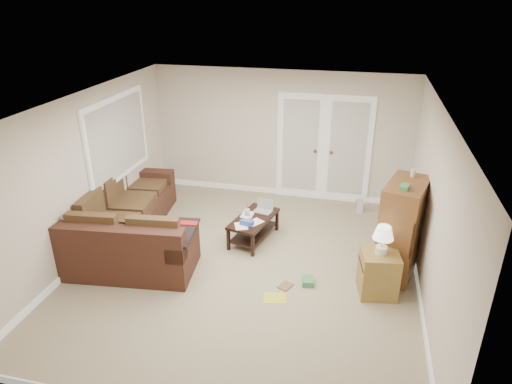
% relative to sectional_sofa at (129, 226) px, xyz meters
% --- Properties ---
extents(floor, '(5.50, 5.50, 0.00)m').
position_rel_sectional_sofa_xyz_m(floor, '(2.00, -0.19, -0.35)').
color(floor, gray).
rests_on(floor, ground).
extents(ceiling, '(5.00, 5.50, 0.02)m').
position_rel_sectional_sofa_xyz_m(ceiling, '(2.00, -0.19, 2.15)').
color(ceiling, white).
rests_on(ceiling, wall_back).
extents(wall_left, '(0.02, 5.50, 2.50)m').
position_rel_sectional_sofa_xyz_m(wall_left, '(-0.50, -0.19, 0.90)').
color(wall_left, beige).
rests_on(wall_left, floor).
extents(wall_right, '(0.02, 5.50, 2.50)m').
position_rel_sectional_sofa_xyz_m(wall_right, '(4.50, -0.19, 0.90)').
color(wall_right, beige).
rests_on(wall_right, floor).
extents(wall_back, '(5.00, 0.02, 2.50)m').
position_rel_sectional_sofa_xyz_m(wall_back, '(2.00, 2.56, 0.90)').
color(wall_back, beige).
rests_on(wall_back, floor).
extents(wall_front, '(5.00, 0.02, 2.50)m').
position_rel_sectional_sofa_xyz_m(wall_front, '(2.00, -2.94, 0.90)').
color(wall_front, beige).
rests_on(wall_front, floor).
extents(baseboards, '(5.00, 5.50, 0.10)m').
position_rel_sectional_sofa_xyz_m(baseboards, '(2.00, -0.19, -0.30)').
color(baseboards, white).
rests_on(baseboards, floor).
extents(french_doors, '(1.80, 0.05, 2.13)m').
position_rel_sectional_sofa_xyz_m(french_doors, '(2.85, 2.52, 0.69)').
color(french_doors, white).
rests_on(french_doors, floor).
extents(window_left, '(0.05, 1.92, 1.42)m').
position_rel_sectional_sofa_xyz_m(window_left, '(-0.47, 0.81, 1.20)').
color(window_left, white).
rests_on(window_left, wall_left).
extents(sectional_sofa, '(2.23, 2.97, 0.89)m').
position_rel_sectional_sofa_xyz_m(sectional_sofa, '(0.00, 0.00, 0.00)').
color(sectional_sofa, '#422419').
rests_on(sectional_sofa, floor).
extents(coffee_table, '(0.72, 1.10, 0.69)m').
position_rel_sectional_sofa_xyz_m(coffee_table, '(1.93, 0.65, -0.12)').
color(coffee_table, black).
rests_on(coffee_table, floor).
extents(tv_armoire, '(0.72, 1.00, 1.54)m').
position_rel_sectional_sofa_xyz_m(tv_armoire, '(4.20, 0.20, 0.38)').
color(tv_armoire, brown).
rests_on(tv_armoire, floor).
extents(side_cabinet, '(0.56, 0.56, 1.04)m').
position_rel_sectional_sofa_xyz_m(side_cabinet, '(3.92, -0.39, 0.02)').
color(side_cabinet, olive).
rests_on(side_cabinet, floor).
extents(space_heater, '(0.14, 0.12, 0.29)m').
position_rel_sectional_sofa_xyz_m(space_heater, '(3.62, 2.07, -0.20)').
color(space_heater, silver).
rests_on(space_heater, floor).
extents(floor_magazine, '(0.35, 0.30, 0.01)m').
position_rel_sectional_sofa_xyz_m(floor_magazine, '(2.58, -0.84, -0.35)').
color(floor_magazine, gold).
rests_on(floor_magazine, floor).
extents(floor_greenbox, '(0.19, 0.24, 0.09)m').
position_rel_sectional_sofa_xyz_m(floor_greenbox, '(2.97, -0.40, -0.31)').
color(floor_greenbox, '#3B8246').
rests_on(floor_greenbox, floor).
extents(floor_book, '(0.23, 0.25, 0.02)m').
position_rel_sectional_sofa_xyz_m(floor_book, '(2.60, -0.51, -0.34)').
color(floor_book, brown).
rests_on(floor_book, floor).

